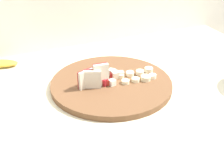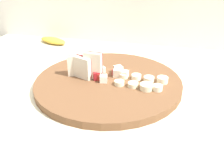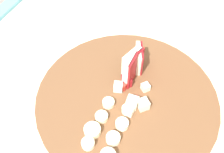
{
  "view_description": "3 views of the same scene",
  "coord_description": "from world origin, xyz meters",
  "px_view_note": "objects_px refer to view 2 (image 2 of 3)",
  "views": [
    {
      "loc": [
        -0.35,
        -0.72,
        1.36
      ],
      "look_at": [
        -0.01,
        0.08,
        0.89
      ],
      "focal_mm": 52.2,
      "sensor_mm": 36.0,
      "label": 1
    },
    {
      "loc": [
        0.11,
        -0.43,
        1.14
      ],
      "look_at": [
        -0.01,
        0.03,
        0.91
      ],
      "focal_mm": 36.67,
      "sensor_mm": 36.0,
      "label": 2
    },
    {
      "loc": [
        0.24,
        0.12,
        1.28
      ],
      "look_at": [
        -0.05,
        0.01,
        0.91
      ],
      "focal_mm": 38.09,
      "sensor_mm": 36.0,
      "label": 3
    }
  ],
  "objects_px": {
    "apple_wedge_fan": "(84,66)",
    "apple_dice_pile": "(111,74)",
    "banana_peel": "(53,41)",
    "banana_slice_rows": "(143,82)",
    "cutting_board": "(108,81)"
  },
  "relations": [
    {
      "from": "banana_slice_rows",
      "to": "banana_peel",
      "type": "distance_m",
      "value": 0.47
    },
    {
      "from": "apple_wedge_fan",
      "to": "apple_dice_pile",
      "type": "relative_size",
      "value": 1.05
    },
    {
      "from": "apple_dice_pile",
      "to": "banana_slice_rows",
      "type": "distance_m",
      "value": 0.09
    },
    {
      "from": "apple_dice_pile",
      "to": "banana_peel",
      "type": "relative_size",
      "value": 0.71
    },
    {
      "from": "apple_wedge_fan",
      "to": "apple_dice_pile",
      "type": "distance_m",
      "value": 0.07
    },
    {
      "from": "apple_wedge_fan",
      "to": "banana_peel",
      "type": "distance_m",
      "value": 0.36
    },
    {
      "from": "cutting_board",
      "to": "apple_dice_pile",
      "type": "bearing_deg",
      "value": 68.31
    },
    {
      "from": "banana_peel",
      "to": "banana_slice_rows",
      "type": "bearing_deg",
      "value": -36.38
    },
    {
      "from": "apple_dice_pile",
      "to": "apple_wedge_fan",
      "type": "bearing_deg",
      "value": -166.59
    },
    {
      "from": "apple_wedge_fan",
      "to": "banana_peel",
      "type": "height_order",
      "value": "apple_wedge_fan"
    },
    {
      "from": "cutting_board",
      "to": "banana_peel",
      "type": "relative_size",
      "value": 2.95
    },
    {
      "from": "apple_dice_pile",
      "to": "banana_peel",
      "type": "height_order",
      "value": "apple_dice_pile"
    },
    {
      "from": "cutting_board",
      "to": "apple_dice_pile",
      "type": "distance_m",
      "value": 0.02
    },
    {
      "from": "banana_slice_rows",
      "to": "banana_peel",
      "type": "bearing_deg",
      "value": 143.62
    },
    {
      "from": "cutting_board",
      "to": "banana_slice_rows",
      "type": "height_order",
      "value": "banana_slice_rows"
    }
  ]
}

